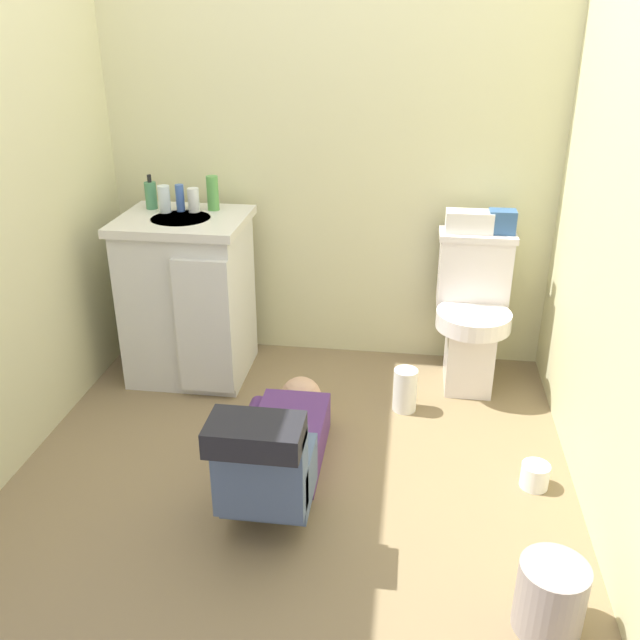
{
  "coord_description": "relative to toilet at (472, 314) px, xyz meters",
  "views": [
    {
      "loc": [
        0.42,
        -2.33,
        1.72
      ],
      "look_at": [
        0.04,
        0.43,
        0.45
      ],
      "focal_mm": 38.64,
      "sensor_mm": 36.0,
      "label": 1
    }
  ],
  "objects": [
    {
      "name": "soap_dispenser",
      "position": [
        -1.58,
        0.03,
        0.52
      ],
      "size": [
        0.06,
        0.06,
        0.17
      ],
      "color": "#498C5D",
      "rests_on": "vanity_cabinet"
    },
    {
      "name": "bottle_clear",
      "position": [
        -1.49,
        -0.02,
        0.52
      ],
      "size": [
        0.06,
        0.06,
        0.13
      ],
      "primitive_type": "cylinder",
      "color": "silver",
      "rests_on": "vanity_cabinet"
    },
    {
      "name": "bottle_blue",
      "position": [
        -1.42,
        0.01,
        0.52
      ],
      "size": [
        0.04,
        0.04,
        0.13
      ],
      "primitive_type": "cylinder",
      "color": "#4166B7",
      "rests_on": "vanity_cabinet"
    },
    {
      "name": "trash_can",
      "position": [
        0.16,
        -1.51,
        -0.25
      ],
      "size": [
        0.21,
        0.21,
        0.24
      ],
      "primitive_type": "cylinder",
      "color": "gray",
      "rests_on": "ground_plane"
    },
    {
      "name": "bottle_green",
      "position": [
        -1.27,
        0.05,
        0.53
      ],
      "size": [
        0.06,
        0.06,
        0.16
      ],
      "primitive_type": "cylinder",
      "color": "#529947",
      "rests_on": "vanity_cabinet"
    },
    {
      "name": "faucet",
      "position": [
        -1.39,
        0.05,
        0.5
      ],
      "size": [
        0.02,
        0.02,
        0.1
      ],
      "primitive_type": "cylinder",
      "color": "silver",
      "rests_on": "vanity_cabinet"
    },
    {
      "name": "toiletry_bag",
      "position": [
        0.1,
        0.09,
        0.44
      ],
      "size": [
        0.12,
        0.09,
        0.11
      ],
      "primitive_type": "cube",
      "color": "#33598C",
      "rests_on": "toilet"
    },
    {
      "name": "paper_towel_roll",
      "position": [
        -0.3,
        -0.32,
        -0.26
      ],
      "size": [
        0.11,
        0.11,
        0.21
      ],
      "primitive_type": "cylinder",
      "color": "white",
      "rests_on": "ground_plane"
    },
    {
      "name": "bottle_white",
      "position": [
        -1.35,
        0.01,
        0.51
      ],
      "size": [
        0.05,
        0.05,
        0.11
      ],
      "primitive_type": "cylinder",
      "color": "white",
      "rests_on": "vanity_cabinet"
    },
    {
      "name": "wall_back",
      "position": [
        -0.73,
        0.29,
        0.83
      ],
      "size": [
        2.39,
        0.08,
        2.4
      ],
      "primitive_type": "cube",
      "color": "beige",
      "rests_on": "ground_plane"
    },
    {
      "name": "vanity_cabinet",
      "position": [
        -1.38,
        -0.09,
        0.05
      ],
      "size": [
        0.6,
        0.53,
        0.82
      ],
      "color": "silver",
      "rests_on": "ground_plane"
    },
    {
      "name": "ground_plane",
      "position": [
        -0.73,
        -0.78,
        -0.39
      ],
      "size": [
        2.73,
        3.06,
        0.04
      ],
      "primitive_type": "cube",
      "color": "olive"
    },
    {
      "name": "tissue_box",
      "position": [
        -0.05,
        0.09,
        0.43
      ],
      "size": [
        0.22,
        0.11,
        0.1
      ],
      "primitive_type": "cube",
      "color": "silver",
      "rests_on": "toilet"
    },
    {
      "name": "toilet_paper_roll",
      "position": [
        0.22,
        -0.82,
        -0.32
      ],
      "size": [
        0.11,
        0.11,
        0.1
      ],
      "primitive_type": "cylinder",
      "color": "white",
      "rests_on": "ground_plane"
    },
    {
      "name": "person_plumber",
      "position": [
        -0.77,
        -0.95,
        -0.19
      ],
      "size": [
        0.39,
        1.06,
        0.52
      ],
      "color": "#512D6B",
      "rests_on": "ground_plane"
    },
    {
      "name": "toilet",
      "position": [
        0.0,
        0.0,
        0.0
      ],
      "size": [
        0.36,
        0.46,
        0.75
      ],
      "color": "silver",
      "rests_on": "ground_plane"
    }
  ]
}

